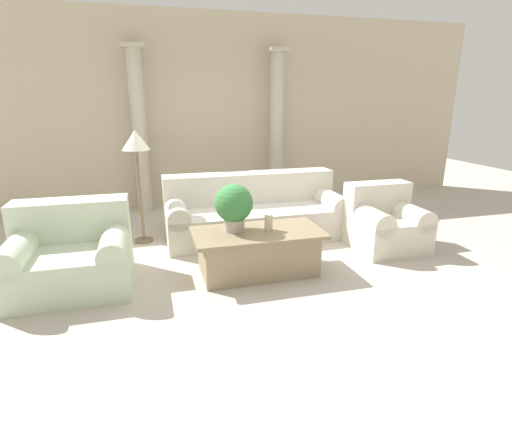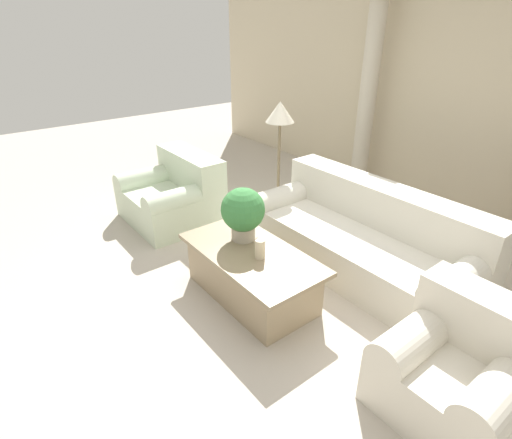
{
  "view_description": "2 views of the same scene",
  "coord_description": "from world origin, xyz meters",
  "px_view_note": "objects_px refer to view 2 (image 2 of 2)",
  "views": [
    {
      "loc": [
        -1.14,
        -4.3,
        1.83
      ],
      "look_at": [
        0.03,
        -0.04,
        0.48
      ],
      "focal_mm": 28.0,
      "sensor_mm": 36.0,
      "label": 1
    },
    {
      "loc": [
        2.35,
        -2.25,
        2.33
      ],
      "look_at": [
        -0.26,
        -0.22,
        0.65
      ],
      "focal_mm": 28.0,
      "sensor_mm": 36.0,
      "label": 2
    }
  ],
  "objects_px": {
    "sofa_long": "(364,237)",
    "coffee_table": "(251,273)",
    "floor_lamp": "(280,120)",
    "loveseat": "(174,194)",
    "potted_plant": "(243,212)",
    "armchair": "(459,368)"
  },
  "relations": [
    {
      "from": "armchair",
      "to": "coffee_table",
      "type": "bearing_deg",
      "value": -169.29
    },
    {
      "from": "sofa_long",
      "to": "loveseat",
      "type": "relative_size",
      "value": 2.1
    },
    {
      "from": "loveseat",
      "to": "armchair",
      "type": "bearing_deg",
      "value": 1.92
    },
    {
      "from": "coffee_table",
      "to": "floor_lamp",
      "type": "distance_m",
      "value": 2.05
    },
    {
      "from": "coffee_table",
      "to": "sofa_long",
      "type": "bearing_deg",
      "value": 76.65
    },
    {
      "from": "coffee_table",
      "to": "armchair",
      "type": "xyz_separation_m",
      "value": [
        1.75,
        0.33,
        0.09
      ]
    },
    {
      "from": "sofa_long",
      "to": "armchair",
      "type": "xyz_separation_m",
      "value": [
        1.46,
        -0.9,
        0.01
      ]
    },
    {
      "from": "sofa_long",
      "to": "potted_plant",
      "type": "distance_m",
      "value": 1.33
    },
    {
      "from": "coffee_table",
      "to": "floor_lamp",
      "type": "bearing_deg",
      "value": 131.62
    },
    {
      "from": "loveseat",
      "to": "coffee_table",
      "type": "xyz_separation_m",
      "value": [
        1.88,
        -0.21,
        -0.1
      ]
    },
    {
      "from": "sofa_long",
      "to": "loveseat",
      "type": "distance_m",
      "value": 2.4
    },
    {
      "from": "sofa_long",
      "to": "coffee_table",
      "type": "distance_m",
      "value": 1.26
    },
    {
      "from": "floor_lamp",
      "to": "sofa_long",
      "type": "bearing_deg",
      "value": -4.49
    },
    {
      "from": "potted_plant",
      "to": "floor_lamp",
      "type": "bearing_deg",
      "value": 127.28
    },
    {
      "from": "sofa_long",
      "to": "floor_lamp",
      "type": "bearing_deg",
      "value": 175.51
    },
    {
      "from": "potted_plant",
      "to": "armchair",
      "type": "height_order",
      "value": "potted_plant"
    },
    {
      "from": "sofa_long",
      "to": "floor_lamp",
      "type": "relative_size",
      "value": 1.65
    },
    {
      "from": "loveseat",
      "to": "potted_plant",
      "type": "xyz_separation_m",
      "value": [
        1.65,
        -0.12,
        0.41
      ]
    },
    {
      "from": "potted_plant",
      "to": "armchair",
      "type": "xyz_separation_m",
      "value": [
        1.99,
        0.25,
        -0.42
      ]
    },
    {
      "from": "potted_plant",
      "to": "floor_lamp",
      "type": "relative_size",
      "value": 0.35
    },
    {
      "from": "sofa_long",
      "to": "armchair",
      "type": "relative_size",
      "value": 2.9
    },
    {
      "from": "coffee_table",
      "to": "loveseat",
      "type": "bearing_deg",
      "value": 173.63
    }
  ]
}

